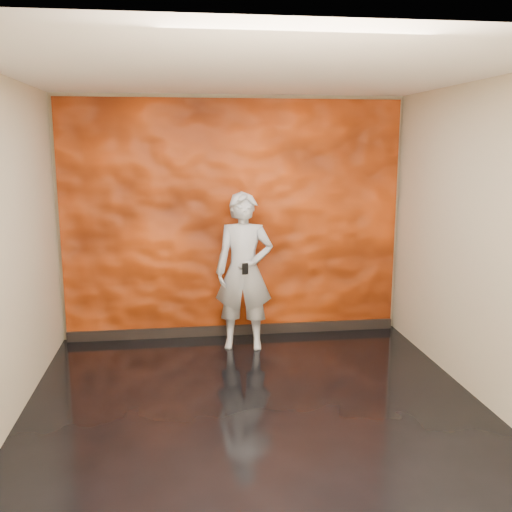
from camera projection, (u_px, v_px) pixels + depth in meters
name	position (u px, v px, depth m)	size (l,w,h in m)	color
room	(256.00, 249.00, 4.71)	(4.02, 4.02, 2.81)	black
feature_wall	(233.00, 220.00, 6.62)	(3.90, 0.06, 2.75)	#EF4D0F
baseboard	(235.00, 330.00, 6.84)	(3.90, 0.04, 0.12)	black
man	(244.00, 271.00, 6.28)	(0.64, 0.42, 1.74)	#8E939C
phone	(245.00, 269.00, 6.04)	(0.07, 0.01, 0.12)	black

